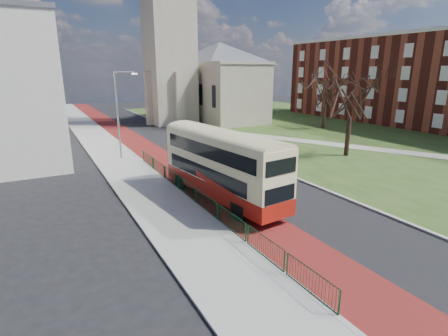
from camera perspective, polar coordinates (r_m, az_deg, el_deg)
ground at (r=20.46m, az=7.67°, el=-8.05°), size 160.00×160.00×0.00m
road_carriageway at (r=38.16m, az=-8.24°, el=3.14°), size 9.00×120.00×0.01m
bus_lane at (r=37.35m, az=-12.13°, el=2.68°), size 3.40×120.00×0.01m
pavement_west at (r=36.51m, az=-17.85°, el=2.06°), size 4.00×120.00×0.12m
kerb_west at (r=36.90m, az=-14.81°, el=2.44°), size 0.25×120.00×0.13m
kerb_east at (r=41.68m, az=-3.26°, el=4.42°), size 0.25×80.00×0.13m
grass_green at (r=53.12m, az=16.68°, el=6.19°), size 40.00×80.00×0.04m
footpath at (r=40.82m, az=22.45°, el=2.99°), size 18.84×32.82×0.03m
pedestrian_railing at (r=22.11m, az=-4.66°, el=-4.56°), size 0.07×24.00×1.12m
gothic_church at (r=58.33m, az=-4.47°, el=20.51°), size 16.38×18.00×40.00m
brick_terrace at (r=62.05m, az=28.00°, el=12.60°), size 10.30×44.30×13.50m
street_block_far at (r=53.18m, az=-31.94°, el=10.76°), size 10.30×16.30×11.50m
streetlamp at (r=33.94m, az=-16.75°, el=8.95°), size 2.13×0.18×8.00m
bus at (r=22.19m, az=-0.34°, el=0.91°), size 3.70×10.81×4.43m
winter_tree_near at (r=35.84m, az=20.26°, el=12.37°), size 6.94×6.94×9.62m
winter_tree_far at (r=52.51m, az=16.31°, el=12.20°), size 5.49×5.49×7.97m
litter_bin at (r=32.27m, az=9.15°, el=1.72°), size 0.58×0.58×0.93m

